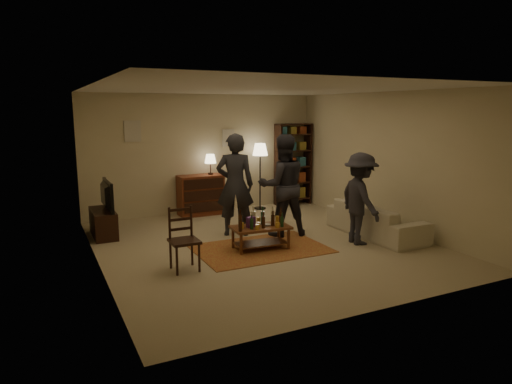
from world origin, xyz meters
TOP-DOWN VIEW (x-y plane):
  - floor at (0.00, 0.00)m, footprint 6.00×6.00m
  - room_shell at (-0.65, 2.98)m, footprint 6.00×6.00m
  - rug at (-0.15, -0.22)m, footprint 2.20×1.50m
  - coffee_table at (-0.15, -0.22)m, footprint 1.02×0.61m
  - dining_chair at (-1.63, -0.60)m, footprint 0.41×0.41m
  - tv_stand at (-2.44, 1.80)m, footprint 0.40×1.00m
  - dresser at (-0.19, 2.71)m, footprint 1.00×0.50m
  - bookshelf at (2.25, 2.78)m, footprint 0.90×0.34m
  - floor_lamp at (1.27, 2.65)m, footprint 0.36×0.36m
  - sofa at (2.20, -0.40)m, footprint 0.81×2.08m
  - person_left at (-0.18, 0.80)m, footprint 0.83×0.70m
  - person_right at (0.61, 0.39)m, footprint 1.05×0.90m
  - person_by_sofa at (1.58, -0.68)m, footprint 0.74×1.12m

SIDE VIEW (x-z plane):
  - floor at x=0.00m, z-range 0.00..0.00m
  - rug at x=-0.15m, z-range 0.00..0.01m
  - sofa at x=2.20m, z-range 0.00..0.61m
  - coffee_table at x=-0.15m, z-range 0.00..0.74m
  - tv_stand at x=-2.44m, z-range -0.14..0.91m
  - dresser at x=-0.19m, z-range -0.20..1.16m
  - dining_chair at x=-1.63m, z-range 0.02..0.98m
  - person_by_sofa at x=1.58m, z-range 0.00..1.62m
  - person_right at x=0.61m, z-range 0.00..1.91m
  - person_left at x=-0.18m, z-range 0.00..1.93m
  - bookshelf at x=2.25m, z-range 0.03..2.04m
  - floor_lamp at x=1.27m, z-range 0.54..2.11m
  - room_shell at x=-0.65m, z-range -1.19..4.81m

